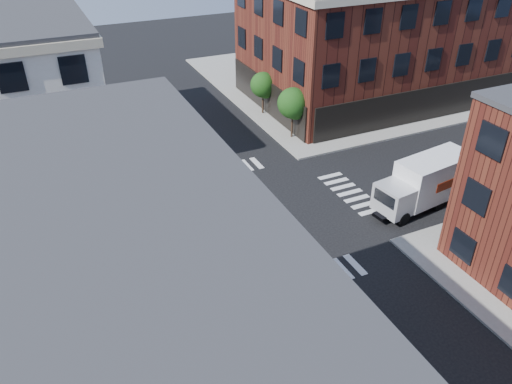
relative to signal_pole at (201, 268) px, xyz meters
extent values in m
plane|color=black|center=(6.72, 6.68, -2.86)|extent=(120.00, 120.00, 0.00)
cube|color=gray|center=(27.72, 27.68, -2.78)|extent=(30.00, 30.00, 0.15)
cube|color=#3F150F|center=(27.22, 22.68, 3.14)|extent=(25.00, 16.00, 12.00)
cylinder|color=black|center=(14.22, 16.68, -1.97)|extent=(0.18, 0.18, 1.47)
cylinder|color=black|center=(14.22, 16.68, -1.24)|extent=(0.12, 0.12, 1.47)
sphere|color=#163C10|center=(14.22, 16.68, 0.44)|extent=(2.69, 2.69, 2.69)
sphere|color=#163C10|center=(14.47, 16.58, -0.10)|extent=(1.85, 1.85, 1.85)
cylinder|color=black|center=(14.22, 22.68, -2.04)|extent=(0.18, 0.18, 1.33)
cylinder|color=black|center=(14.22, 22.68, -1.38)|extent=(0.12, 0.12, 1.33)
sphere|color=#163C10|center=(14.22, 22.68, 0.14)|extent=(2.43, 2.43, 2.43)
sphere|color=#163C10|center=(14.47, 22.58, -0.35)|extent=(1.67, 1.67, 1.67)
cylinder|color=black|center=(-0.08, -0.12, -0.56)|extent=(0.12, 0.12, 4.60)
cylinder|color=black|center=(-0.08, -0.12, -2.56)|extent=(0.28, 0.28, 0.30)
cube|color=#053819|center=(0.47, -0.12, 0.29)|extent=(1.10, 0.03, 0.22)
cube|color=#053819|center=(-0.08, 0.43, 0.54)|extent=(0.03, 1.10, 0.22)
imported|color=black|center=(0.27, -0.02, 1.04)|extent=(0.22, 0.18, 1.10)
imported|color=black|center=(-0.18, 0.23, 1.04)|extent=(0.18, 0.22, 1.10)
cube|color=white|center=(18.11, 3.33, -0.83)|extent=(5.88, 3.16, 2.99)
cube|color=maroon|center=(18.28, 2.11, -0.83)|extent=(2.11, 0.33, 0.68)
cube|color=maroon|center=(17.94, 4.54, -0.83)|extent=(2.11, 0.33, 0.68)
cube|color=silver|center=(14.48, 2.83, -1.36)|extent=(2.23, 2.56, 1.93)
cube|color=black|center=(13.57, 2.70, -1.02)|extent=(0.35, 1.83, 0.87)
cube|color=black|center=(16.96, 3.17, -2.37)|extent=(7.78, 2.01, 0.24)
cylinder|color=black|center=(14.62, 1.82, -2.37)|extent=(1.00, 0.47, 0.97)
cylinder|color=black|center=(14.34, 3.83, -2.37)|extent=(1.00, 0.47, 0.97)
cylinder|color=black|center=(18.06, 2.30, -2.37)|extent=(1.00, 0.47, 0.97)
cylinder|color=black|center=(17.78, 4.30, -2.37)|extent=(1.00, 0.47, 0.97)
cylinder|color=black|center=(20.35, 2.61, -2.37)|extent=(1.00, 0.47, 0.97)
cylinder|color=black|center=(20.08, 4.62, -2.37)|extent=(1.00, 0.47, 0.97)
cube|color=orange|center=(1.02, 0.98, -2.84)|extent=(0.51, 0.51, 0.04)
cone|color=orange|center=(1.02, 0.98, -2.49)|extent=(0.49, 0.49, 0.73)
cylinder|color=white|center=(1.02, 0.98, -2.39)|extent=(0.28, 0.28, 0.08)
camera|label=1|loc=(-5.54, -18.73, 16.42)|focal=35.00mm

